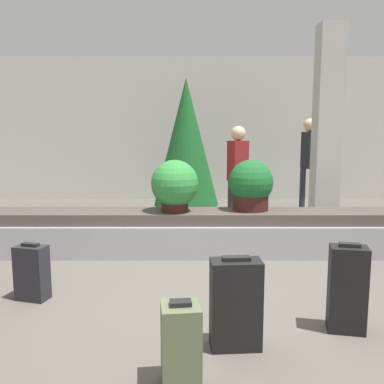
{
  "coord_description": "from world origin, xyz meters",
  "views": [
    {
      "loc": [
        -0.02,
        -3.91,
        1.63
      ],
      "look_at": [
        0.0,
        1.56,
        0.81
      ],
      "focal_mm": 40.0,
      "sensor_mm": 36.0,
      "label": 1
    }
  ],
  "objects_px": {
    "traveler_0": "(236,168)",
    "decorated_tree": "(184,142)",
    "pillar": "(325,130)",
    "suitcase_4": "(179,345)",
    "potted_plant_0": "(249,186)",
    "suitcase_1": "(30,273)",
    "suitcase_0": "(345,289)",
    "suitcase_3": "(234,304)",
    "traveler_1": "(307,156)",
    "potted_plant_1": "(173,186)"
  },
  "relations": [
    {
      "from": "pillar",
      "to": "decorated_tree",
      "type": "bearing_deg",
      "value": 149.81
    },
    {
      "from": "decorated_tree",
      "to": "suitcase_0",
      "type": "bearing_deg",
      "value": -74.16
    },
    {
      "from": "potted_plant_0",
      "to": "traveler_1",
      "type": "xyz_separation_m",
      "value": [
        1.46,
        2.59,
        0.22
      ]
    },
    {
      "from": "suitcase_0",
      "to": "decorated_tree",
      "type": "bearing_deg",
      "value": 116.92
    },
    {
      "from": "suitcase_3",
      "to": "suitcase_4",
      "type": "distance_m",
      "value": 0.62
    },
    {
      "from": "suitcase_3",
      "to": "traveler_0",
      "type": "relative_size",
      "value": 0.42
    },
    {
      "from": "suitcase_0",
      "to": "traveler_0",
      "type": "relative_size",
      "value": 0.44
    },
    {
      "from": "traveler_1",
      "to": "potted_plant_0",
      "type": "bearing_deg",
      "value": -45.11
    },
    {
      "from": "suitcase_4",
      "to": "traveler_1",
      "type": "relative_size",
      "value": 0.31
    },
    {
      "from": "traveler_0",
      "to": "decorated_tree",
      "type": "xyz_separation_m",
      "value": [
        -0.85,
        1.22,
        0.37
      ]
    },
    {
      "from": "suitcase_3",
      "to": "traveler_1",
      "type": "distance_m",
      "value": 5.53
    },
    {
      "from": "pillar",
      "to": "decorated_tree",
      "type": "distance_m",
      "value": 2.58
    },
    {
      "from": "suitcase_4",
      "to": "decorated_tree",
      "type": "relative_size",
      "value": 0.22
    },
    {
      "from": "pillar",
      "to": "suitcase_4",
      "type": "distance_m",
      "value": 4.94
    },
    {
      "from": "potted_plant_1",
      "to": "decorated_tree",
      "type": "xyz_separation_m",
      "value": [
        0.11,
        2.6,
        0.47
      ]
    },
    {
      "from": "suitcase_3",
      "to": "traveler_1",
      "type": "xyz_separation_m",
      "value": [
        1.91,
        5.14,
        0.76
      ]
    },
    {
      "from": "suitcase_3",
      "to": "traveler_1",
      "type": "height_order",
      "value": "traveler_1"
    },
    {
      "from": "pillar",
      "to": "potted_plant_0",
      "type": "bearing_deg",
      "value": -138.14
    },
    {
      "from": "suitcase_0",
      "to": "decorated_tree",
      "type": "xyz_separation_m",
      "value": [
        -1.36,
        4.78,
        1.01
      ]
    },
    {
      "from": "traveler_0",
      "to": "traveler_1",
      "type": "distance_m",
      "value": 1.99
    },
    {
      "from": "potted_plant_0",
      "to": "traveler_1",
      "type": "relative_size",
      "value": 0.37
    },
    {
      "from": "suitcase_4",
      "to": "traveler_0",
      "type": "relative_size",
      "value": 0.34
    },
    {
      "from": "suitcase_0",
      "to": "decorated_tree",
      "type": "relative_size",
      "value": 0.29
    },
    {
      "from": "suitcase_0",
      "to": "potted_plant_0",
      "type": "xyz_separation_m",
      "value": [
        -0.47,
        2.29,
        0.53
      ]
    },
    {
      "from": "pillar",
      "to": "traveler_0",
      "type": "relative_size",
      "value": 1.92
    },
    {
      "from": "suitcase_0",
      "to": "suitcase_3",
      "type": "xyz_separation_m",
      "value": [
        -0.92,
        -0.26,
        -0.01
      ]
    },
    {
      "from": "suitcase_1",
      "to": "decorated_tree",
      "type": "xyz_separation_m",
      "value": [
        1.42,
        4.14,
        1.1
      ]
    },
    {
      "from": "traveler_0",
      "to": "traveler_1",
      "type": "xyz_separation_m",
      "value": [
        1.49,
        1.31,
        0.11
      ]
    },
    {
      "from": "suitcase_1",
      "to": "suitcase_0",
      "type": "bearing_deg",
      "value": 2.44
    },
    {
      "from": "potted_plant_1",
      "to": "suitcase_3",
      "type": "bearing_deg",
      "value": -77.38
    },
    {
      "from": "suitcase_0",
      "to": "traveler_1",
      "type": "distance_m",
      "value": 5.03
    },
    {
      "from": "suitcase_0",
      "to": "suitcase_1",
      "type": "height_order",
      "value": "suitcase_0"
    },
    {
      "from": "suitcase_0",
      "to": "traveler_1",
      "type": "relative_size",
      "value": 0.4
    },
    {
      "from": "traveler_1",
      "to": "suitcase_3",
      "type": "bearing_deg",
      "value": -36.11
    },
    {
      "from": "suitcase_4",
      "to": "potted_plant_0",
      "type": "bearing_deg",
      "value": 67.5
    },
    {
      "from": "suitcase_1",
      "to": "suitcase_4",
      "type": "height_order",
      "value": "suitcase_4"
    },
    {
      "from": "suitcase_1",
      "to": "decorated_tree",
      "type": "bearing_deg",
      "value": 86.53
    },
    {
      "from": "suitcase_1",
      "to": "suitcase_4",
      "type": "distance_m",
      "value": 2.0
    },
    {
      "from": "traveler_0",
      "to": "decorated_tree",
      "type": "height_order",
      "value": "decorated_tree"
    },
    {
      "from": "traveler_1",
      "to": "traveler_0",
      "type": "bearing_deg",
      "value": -64.47
    },
    {
      "from": "potted_plant_0",
      "to": "decorated_tree",
      "type": "distance_m",
      "value": 2.69
    },
    {
      "from": "suitcase_3",
      "to": "potted_plant_0",
      "type": "bearing_deg",
      "value": 75.92
    },
    {
      "from": "traveler_0",
      "to": "traveler_1",
      "type": "bearing_deg",
      "value": 2.07
    },
    {
      "from": "suitcase_0",
      "to": "suitcase_1",
      "type": "relative_size",
      "value": 1.32
    },
    {
      "from": "suitcase_4",
      "to": "potted_plant_1",
      "type": "height_order",
      "value": "potted_plant_1"
    },
    {
      "from": "suitcase_1",
      "to": "traveler_1",
      "type": "distance_m",
      "value": 5.72
    },
    {
      "from": "traveler_0",
      "to": "decorated_tree",
      "type": "bearing_deg",
      "value": 85.57
    },
    {
      "from": "pillar",
      "to": "potted_plant_1",
      "type": "distance_m",
      "value": 2.77
    },
    {
      "from": "traveler_1",
      "to": "decorated_tree",
      "type": "bearing_deg",
      "value": -103.41
    },
    {
      "from": "potted_plant_1",
      "to": "traveler_0",
      "type": "xyz_separation_m",
      "value": [
        0.96,
        1.39,
        0.09
      ]
    }
  ]
}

